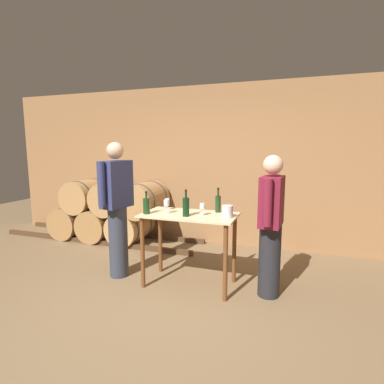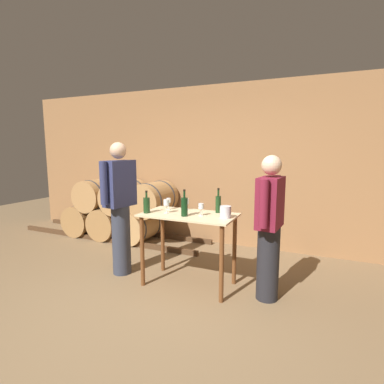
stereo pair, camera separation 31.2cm
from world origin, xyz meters
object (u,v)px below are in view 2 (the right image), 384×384
(wine_bottle_center, at_px, (218,203))
(person_visitor_with_scarf, at_px, (269,225))
(wine_glass_near_right, at_px, (186,202))
(person_host, at_px, (120,206))
(wine_bottle_left, at_px, (184,206))
(wine_bottle_far_left, at_px, (147,205))
(ice_bucket, at_px, (226,212))
(wine_glass_far_side, at_px, (201,207))
(wine_glass_near_left, at_px, (169,201))
(wine_glass_near_center, at_px, (166,203))

(wine_bottle_center, xyz_separation_m, person_visitor_with_scarf, (0.64, -0.18, -0.16))
(wine_glass_near_right, bearing_deg, person_host, -161.29)
(wine_bottle_left, height_order, person_host, person_host)
(wine_bottle_far_left, height_order, wine_bottle_left, wine_bottle_left)
(wine_bottle_far_left, bearing_deg, person_visitor_with_scarf, 7.45)
(wine_bottle_center, relative_size, ice_bucket, 2.22)
(wine_bottle_left, xyz_separation_m, ice_bucket, (0.46, 0.11, -0.05))
(wine_glass_far_side, bearing_deg, wine_bottle_far_left, -169.17)
(wine_glass_near_left, relative_size, person_visitor_with_scarf, 0.09)
(person_visitor_with_scarf, bearing_deg, wine_glass_near_left, 175.32)
(wine_glass_near_left, height_order, person_visitor_with_scarf, person_visitor_with_scarf)
(wine_glass_far_side, xyz_separation_m, person_visitor_with_scarf, (0.77, 0.06, -0.15))
(wine_glass_near_center, bearing_deg, ice_bucket, 3.39)
(ice_bucket, distance_m, person_host, 1.42)
(wine_bottle_far_left, xyz_separation_m, wine_glass_near_right, (0.35, 0.38, -0.00))
(wine_bottle_left, xyz_separation_m, wine_glass_near_left, (-0.35, 0.26, -0.01))
(wine_bottle_far_left, height_order, wine_glass_near_left, wine_bottle_far_left)
(wine_glass_near_center, height_order, person_visitor_with_scarf, person_visitor_with_scarf)
(wine_glass_near_center, distance_m, ice_bucket, 0.73)
(wine_bottle_far_left, relative_size, person_host, 0.16)
(wine_bottle_center, distance_m, person_visitor_with_scarf, 0.69)
(wine_bottle_center, xyz_separation_m, wine_glass_near_center, (-0.56, -0.27, 0.01))
(wine_glass_near_center, bearing_deg, wine_bottle_far_left, -157.08)
(wine_bottle_far_left, relative_size, wine_bottle_center, 0.91)
(person_visitor_with_scarf, bearing_deg, wine_bottle_left, -170.49)
(wine_bottle_left, height_order, wine_bottle_center, wine_bottle_left)
(wine_bottle_center, height_order, wine_glass_near_left, wine_bottle_center)
(wine_glass_far_side, distance_m, person_visitor_with_scarf, 0.79)
(wine_bottle_far_left, bearing_deg, ice_bucket, 8.16)
(wine_bottle_far_left, bearing_deg, wine_bottle_center, 25.03)
(ice_bucket, height_order, person_visitor_with_scarf, person_visitor_with_scarf)
(wine_bottle_center, relative_size, person_visitor_with_scarf, 0.19)
(wine_glass_far_side, distance_m, ice_bucket, 0.29)
(wine_glass_near_center, relative_size, person_visitor_with_scarf, 0.10)
(wine_glass_near_center, height_order, wine_glass_near_right, wine_glass_near_center)
(person_host, height_order, person_visitor_with_scarf, person_host)
(wine_bottle_center, height_order, person_host, person_host)
(wine_glass_near_left, height_order, wine_glass_far_side, wine_glass_near_left)
(ice_bucket, bearing_deg, wine_bottle_center, 125.96)
(wine_bottle_left, xyz_separation_m, person_host, (-0.96, 0.07, -0.08))
(person_host, bearing_deg, wine_bottle_center, 11.92)
(wine_glass_near_right, relative_size, person_host, 0.08)
(wine_bottle_center, height_order, ice_bucket, wine_bottle_center)
(wine_bottle_far_left, xyz_separation_m, person_host, (-0.47, 0.10, -0.07))
(wine_glass_near_left, xyz_separation_m, wine_glass_far_side, (0.51, -0.17, -0.00))
(wine_glass_near_left, xyz_separation_m, person_visitor_with_scarf, (1.28, -0.10, -0.16))
(person_host, bearing_deg, person_visitor_with_scarf, 2.60)
(wine_bottle_far_left, distance_m, wine_glass_near_right, 0.52)
(wine_glass_near_left, bearing_deg, person_host, -162.73)
(wine_bottle_far_left, height_order, wine_glass_near_right, wine_bottle_far_left)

